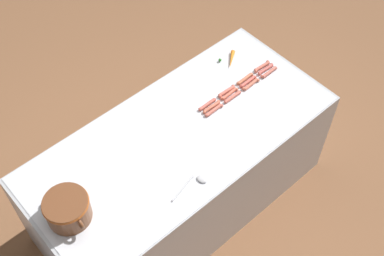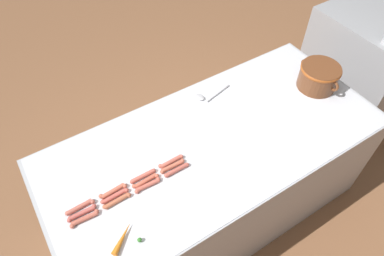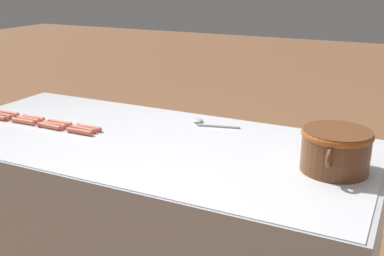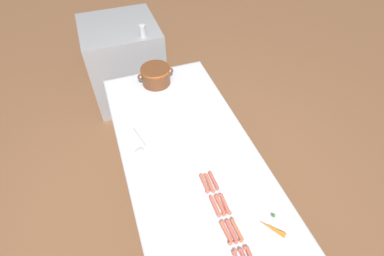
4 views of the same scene
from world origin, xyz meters
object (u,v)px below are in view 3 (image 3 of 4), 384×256
hot_dog_3 (89,128)px  hot_dog_7 (83,129)px  hot_dog_4 (2,115)px  bean_pot (336,148)px  hot_dog_10 (50,126)px  hot_dog_0 (8,114)px  hot_dog_11 (80,131)px  hot_dog_9 (23,121)px  hot_dog_6 (55,125)px  hot_dog_1 (33,118)px  hot_dog_2 (60,123)px  serving_spoon (205,122)px  hot_dog_5 (28,120)px

hot_dog_3 → hot_dog_7: bearing=-16.1°
hot_dog_4 → bean_pot: 1.72m
hot_dog_10 → bean_pot: 1.36m
hot_dog_0 → hot_dog_3: bearing=89.8°
hot_dog_7 → hot_dog_11: bearing=11.3°
hot_dog_7 → hot_dog_9: (0.03, -0.36, 0.00)m
hot_dog_6 → hot_dog_10: (0.03, -0.00, 0.00)m
hot_dog_7 → hot_dog_9: bearing=-84.6°
hot_dog_1 → hot_dog_4: 0.19m
hot_dog_2 → hot_dog_10: size_ratio=1.00×
hot_dog_1 → serving_spoon: 0.90m
hot_dog_2 → hot_dog_5: same height
hot_dog_4 → hot_dog_9: (0.03, 0.18, 0.00)m
hot_dog_3 → hot_dog_7: (0.03, -0.01, 0.00)m
hot_dog_0 → hot_dog_10: bearing=79.2°
hot_dog_4 → hot_dog_6: size_ratio=1.00×
hot_dog_2 → hot_dog_11: bearing=69.8°
hot_dog_2 → hot_dog_0: bearing=-90.4°
hot_dog_9 → serving_spoon: 0.93m
hot_dog_0 → hot_dog_2: same height
hot_dog_5 → hot_dog_11: same height
hot_dog_0 → hot_dog_11: (0.07, 0.54, 0.00)m
hot_dog_3 → hot_dog_6: bearing=-78.8°
hot_dog_6 → hot_dog_9: 0.19m
hot_dog_9 → hot_dog_0: bearing=-110.5°
hot_dog_4 → hot_dog_9: 0.18m
hot_dog_3 → bean_pot: bearing=91.2°
hot_dog_1 → hot_dog_6: (0.04, 0.18, 0.00)m
hot_dog_9 → hot_dog_10: (0.00, 0.18, 0.00)m
hot_dog_10 → hot_dog_11: size_ratio=1.00×
hot_dog_9 → bean_pot: 1.54m
hot_dog_0 → bean_pot: bean_pot is taller
hot_dog_5 → hot_dog_10: bearing=78.9°
hot_dog_5 → hot_dog_0: bearing=-100.6°
hot_dog_9 → hot_dog_6: bearing=98.8°
hot_dog_4 → hot_dog_7: bearing=90.2°
hot_dog_6 → hot_dog_10: size_ratio=1.00×
hot_dog_2 → hot_dog_3: (-0.00, 0.18, 0.00)m
bean_pot → hot_dog_11: bearing=-85.6°
hot_dog_3 → hot_dog_4: bearing=-86.6°
hot_dog_7 → hot_dog_11: 0.04m
hot_dog_11 → hot_dog_9: bearing=-90.3°
hot_dog_2 → hot_dog_3: size_ratio=1.00×
hot_dog_3 → serving_spoon: bearing=126.0°
hot_dog_0 → hot_dog_11: bearing=82.9°
hot_dog_3 → hot_dog_10: size_ratio=1.00×
hot_dog_5 → hot_dog_7: bearing=90.1°
hot_dog_11 → serving_spoon: 0.62m
hot_dog_3 → hot_dog_9: (0.06, -0.37, 0.00)m
bean_pot → serving_spoon: (-0.32, -0.70, -0.09)m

